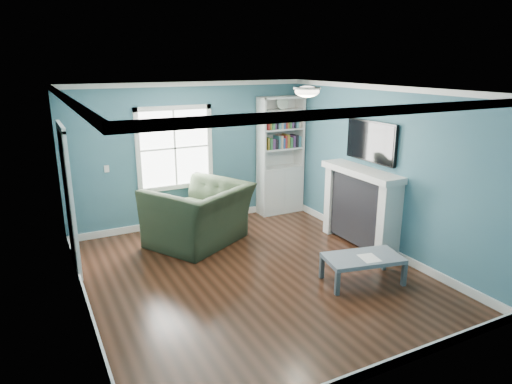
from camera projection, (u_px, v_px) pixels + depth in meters
name	position (u px, v px, depth m)	size (l,w,h in m)	color
floor	(253.00, 275.00, 6.53)	(5.00, 5.00, 0.00)	black
room_walls	(253.00, 167.00, 6.10)	(5.00, 5.00, 5.00)	#38667A
trim	(253.00, 192.00, 6.19)	(4.50, 5.00, 2.60)	white
window	(175.00, 148.00, 8.13)	(1.40, 0.06, 1.50)	white
bookshelf	(280.00, 167.00, 9.02)	(0.90, 0.35, 2.31)	silver
fireplace	(361.00, 208.00, 7.44)	(0.44, 1.58, 1.30)	black
tv	(371.00, 141.00, 7.19)	(0.06, 1.10, 0.65)	black
door	(68.00, 198.00, 6.46)	(0.12, 0.98, 2.17)	silver
ceiling_fixture	(307.00, 91.00, 6.31)	(0.38, 0.38, 0.15)	white
light_switch	(107.00, 169.00, 7.67)	(0.08, 0.01, 0.12)	white
recliner	(199.00, 205.00, 7.50)	(1.52, 0.99, 1.33)	black
coffee_table	(363.00, 260.00, 6.24)	(1.14, 0.77, 0.38)	#434B51
paper_sheet	(369.00, 258.00, 6.17)	(0.23, 0.29, 0.00)	white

